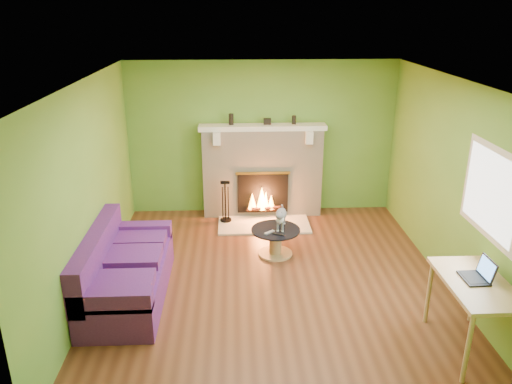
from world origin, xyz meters
TOP-DOWN VIEW (x-y plane):
  - floor at (0.00, 0.00)m, footprint 5.00×5.00m
  - ceiling at (0.00, 0.00)m, footprint 5.00×5.00m
  - wall_back at (0.00, 2.50)m, footprint 5.00×0.00m
  - wall_front at (0.00, -2.50)m, footprint 5.00×0.00m
  - wall_left at (-2.25, 0.00)m, footprint 0.00×5.00m
  - wall_right at (2.25, 0.00)m, footprint 0.00×5.00m
  - window_frame at (2.24, -0.90)m, footprint 0.00×1.20m
  - window_pane at (2.23, -0.90)m, footprint 0.00×1.06m
  - fireplace at (0.00, 2.32)m, footprint 2.10×0.46m
  - hearth at (0.00, 1.80)m, footprint 1.50×0.75m
  - mantel at (0.00, 2.30)m, footprint 2.10×0.28m
  - sofa at (-1.86, -0.27)m, footprint 0.89×1.94m
  - coffee_table at (0.10, 0.77)m, footprint 0.71×0.71m
  - desk at (1.95, -1.46)m, footprint 0.63×1.09m
  - cat at (0.18, 0.82)m, footprint 0.30×0.57m
  - remote_silver at (0.00, 0.65)m, footprint 0.16×0.14m
  - remote_black at (0.12, 0.59)m, footprint 0.16×0.11m
  - laptop at (1.93, -1.41)m, footprint 0.27×0.31m
  - fire_tools at (-0.63, 1.95)m, footprint 0.19×0.19m
  - mantel_vase_left at (-0.51, 2.33)m, footprint 0.08×0.08m
  - mantel_vase_right at (0.52, 2.33)m, footprint 0.07×0.07m
  - mantel_box at (0.08, 2.33)m, footprint 0.12×0.08m

SIDE VIEW (x-z plane):
  - floor at x=0.00m, z-range 0.00..0.00m
  - hearth at x=0.00m, z-range 0.00..0.03m
  - coffee_table at x=0.10m, z-range 0.03..0.43m
  - sofa at x=-1.86m, z-range -0.10..0.77m
  - fire_tools at x=-0.63m, z-range 0.03..0.74m
  - remote_black at x=0.12m, z-range 0.40..0.42m
  - remote_silver at x=0.00m, z-range 0.40..0.42m
  - cat at x=0.18m, z-range 0.40..0.74m
  - desk at x=1.95m, z-range 0.31..1.11m
  - fireplace at x=0.00m, z-range -0.02..1.56m
  - laptop at x=1.93m, z-range 0.81..1.04m
  - wall_back at x=0.00m, z-range -1.20..3.80m
  - wall_front at x=0.00m, z-range -1.20..3.80m
  - wall_left at x=-2.25m, z-range -1.20..3.80m
  - wall_right at x=2.25m, z-range -1.20..3.80m
  - mantel at x=0.00m, z-range 1.50..1.58m
  - window_frame at x=2.24m, z-range 0.95..2.15m
  - window_pane at x=2.23m, z-range 1.02..2.08m
  - mantel_box at x=0.08m, z-range 1.58..1.68m
  - mantel_vase_right at x=0.52m, z-range 1.58..1.72m
  - mantel_vase_left at x=-0.51m, z-range 1.58..1.76m
  - ceiling at x=0.00m, z-range 2.60..2.60m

